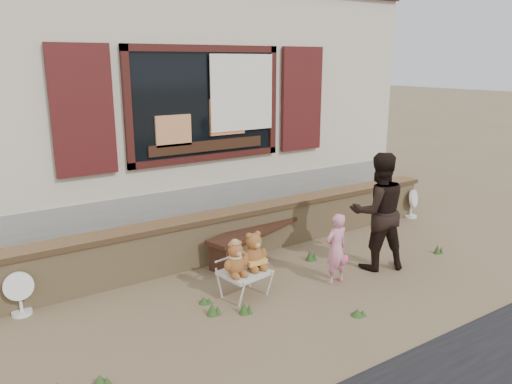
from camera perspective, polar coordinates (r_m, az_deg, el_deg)
ground at (r=6.45m, az=2.97°, el=-9.77°), size 80.00×80.00×0.00m
shopfront at (r=9.87m, az=-12.73°, el=10.49°), size 8.04×5.13×4.00m
brick_wall at (r=7.10m, az=-1.78°, el=-4.46°), size 7.10×0.36×0.67m
bench at (r=7.01m, az=0.01°, el=-4.93°), size 1.71×0.83×0.43m
folding_chair at (r=5.87m, az=-1.33°, el=-9.29°), size 0.58×0.53×0.32m
teddy_bear_left at (r=5.69m, az=-2.41°, el=-7.51°), size 0.34×0.31×0.41m
teddy_bear_right at (r=5.86m, az=-0.31°, el=-6.61°), size 0.38×0.34×0.46m
child at (r=6.23m, az=9.14°, el=-6.41°), size 0.33×0.22×0.90m
adult at (r=6.69m, az=13.77°, el=-2.16°), size 0.92×0.83×1.56m
fan_left at (r=6.05m, az=-25.42°, el=-10.40°), size 0.32×0.21×0.50m
fan_right at (r=9.16m, az=17.35°, el=-1.25°), size 0.33×0.21×0.51m
grass_tufts at (r=5.67m, az=-0.44°, el=-12.77°), size 5.38×1.62×0.15m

